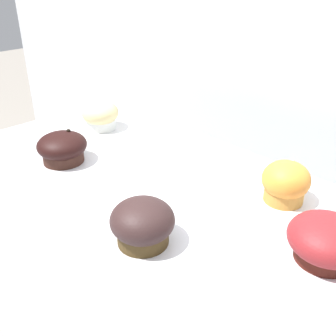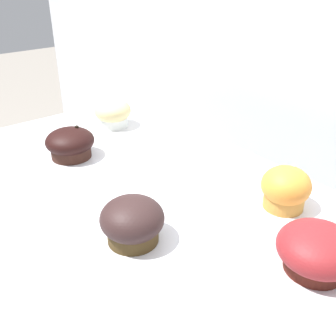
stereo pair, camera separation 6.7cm
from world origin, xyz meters
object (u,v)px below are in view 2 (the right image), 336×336
muffin_front_right (317,251)px  muffin_back_left (132,221)px  muffin_front_center (70,143)px  muffin_back_right (285,189)px  muffin_front_left (113,113)px

muffin_front_right → muffin_back_left: bearing=-142.5°
muffin_front_center → muffin_back_right: bearing=26.2°
muffin_front_center → muffin_back_left: bearing=-9.7°
muffin_front_left → muffin_back_left: bearing=-27.9°
muffin_back_right → muffin_front_right: size_ratio=0.76×
muffin_front_left → muffin_front_right: muffin_front_left is taller
muffin_front_center → muffin_front_left: size_ratio=1.13×
muffin_front_center → muffin_back_left: 0.35m
muffin_back_left → muffin_front_center: bearing=170.3°
muffin_front_left → muffin_back_right: bearing=4.1°
muffin_back_left → muffin_front_right: bearing=37.5°
muffin_front_center → muffin_back_left: (0.34, -0.06, 0.00)m
muffin_back_right → muffin_front_left: muffin_back_right is taller
muffin_front_center → muffin_front_right: size_ratio=0.93×
muffin_back_left → muffin_front_left: (-0.44, 0.23, 0.00)m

